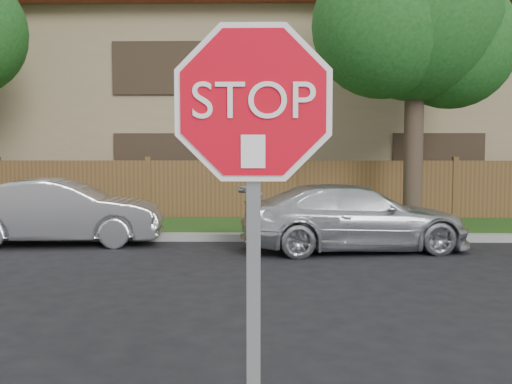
{
  "coord_description": "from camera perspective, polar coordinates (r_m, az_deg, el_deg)",
  "views": [
    {
      "loc": [
        -0.85,
        -4.22,
        1.95
      ],
      "look_at": [
        -0.92,
        -0.9,
        1.7
      ],
      "focal_mm": 42.0,
      "sensor_mm": 36.0,
      "label": 1
    }
  ],
  "objects": [
    {
      "name": "far_curb",
      "position": [
        12.54,
        5.08,
        -4.32
      ],
      "size": [
        70.0,
        0.3,
        0.15
      ],
      "primitive_type": "cube",
      "color": "gray",
      "rests_on": "ground"
    },
    {
      "name": "grass_strip",
      "position": [
        14.17,
        4.63,
        -3.38
      ],
      "size": [
        70.0,
        3.0,
        0.12
      ],
      "primitive_type": "cube",
      "color": "#1E4714",
      "rests_on": "ground"
    },
    {
      "name": "fence",
      "position": [
        15.68,
        4.3,
        0.08
      ],
      "size": [
        70.0,
        0.12,
        1.6
      ],
      "primitive_type": "cube",
      "color": "brown",
      "rests_on": "ground"
    },
    {
      "name": "apartment_building",
      "position": [
        21.3,
        3.52,
        8.54
      ],
      "size": [
        35.2,
        9.2,
        7.2
      ],
      "color": "#92815B",
      "rests_on": "ground"
    },
    {
      "name": "tree_mid",
      "position": [
        14.49,
        15.19,
        15.79
      ],
      "size": [
        4.8,
        3.9,
        7.35
      ],
      "color": "#382B21",
      "rests_on": "ground"
    },
    {
      "name": "stop_sign",
      "position": [
        2.74,
        -0.25,
        1.79
      ],
      "size": [
        1.01,
        0.13,
        2.55
      ],
      "color": "gray",
      "rests_on": "sidewalk_near"
    },
    {
      "name": "sedan_left",
      "position": [
        12.59,
        -18.07,
        -1.81
      ],
      "size": [
        4.1,
        1.78,
        1.31
      ],
      "primitive_type": "imported",
      "rotation": [
        0.0,
        0.0,
        1.67
      ],
      "color": "#A7A7AB",
      "rests_on": "ground"
    },
    {
      "name": "sedan_right",
      "position": [
        11.45,
        9.35,
        -2.42
      ],
      "size": [
        4.5,
        2.34,
        1.25
      ],
      "primitive_type": "imported",
      "rotation": [
        0.0,
        0.0,
        1.71
      ],
      "color": "silver",
      "rests_on": "ground"
    }
  ]
}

